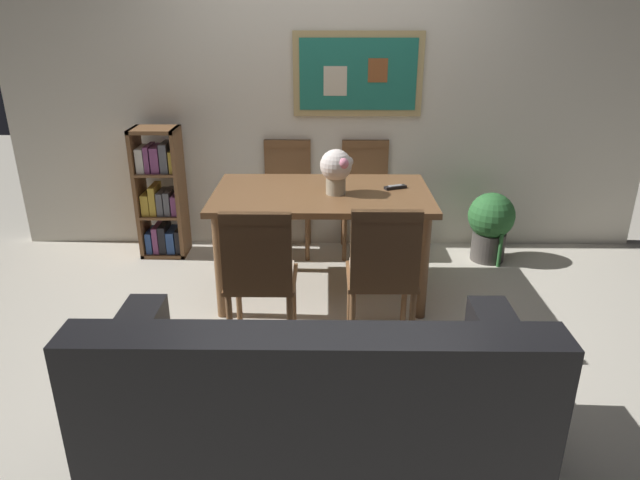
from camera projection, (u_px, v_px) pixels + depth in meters
name	position (u px, v px, depth m)	size (l,w,h in m)	color
ground_plane	(327.00, 329.00, 3.63)	(12.00, 12.00, 0.00)	beige
wall_back_with_painting	(329.00, 89.00, 4.52)	(5.20, 0.14, 2.60)	silver
dining_table	(322.00, 206.00, 3.87)	(1.47, 0.89, 0.75)	brown
dining_chair_near_right	(383.00, 267.00, 3.22)	(0.40, 0.41, 0.91)	brown
dining_chair_far_right	(365.00, 188.00, 4.65)	(0.40, 0.41, 0.91)	brown
dining_chair_far_left	(287.00, 187.00, 4.66)	(0.40, 0.41, 0.91)	brown
dining_chair_near_left	(260.00, 270.00, 3.18)	(0.40, 0.41, 0.91)	brown
leather_couch	(315.00, 410.00, 2.41)	(1.80, 0.84, 0.84)	black
bookshelf	(161.00, 197.00, 4.57)	(0.36, 0.28, 1.05)	brown
potted_ivy	(491.00, 224.00, 4.52)	(0.37, 0.37, 0.57)	#4C4742
flower_vase	(336.00, 168.00, 3.73)	(0.22, 0.21, 0.30)	tan
tv_remote	(395.00, 187.00, 3.90)	(0.16, 0.10, 0.02)	black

